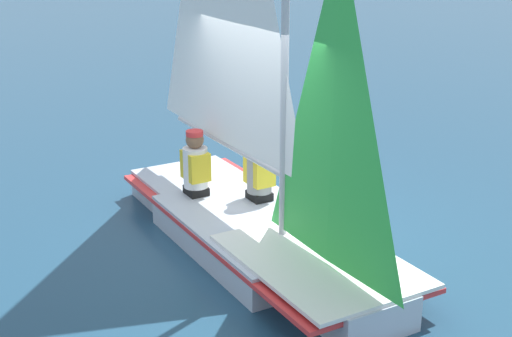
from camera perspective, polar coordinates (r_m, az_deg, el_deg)
The scene contains 4 objects.
ground_plane at distance 8.21m, azimuth 0.00°, elevation -6.31°, with size 260.00×260.00×0.00m, color navy.
sailboat_main at distance 7.93m, azimuth -0.23°, elevation -0.49°, with size 4.72×2.28×5.70m.
sailor_helm at distance 8.52m, azimuth 0.27°, elevation -0.74°, with size 0.38×0.35×1.16m.
sailor_crew at distance 8.71m, azimuth -4.85°, elevation -0.36°, with size 0.38×0.35×1.16m.
Camera 1 is at (-6.98, 2.51, 3.53)m, focal length 50.00 mm.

